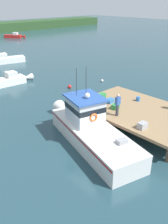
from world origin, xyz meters
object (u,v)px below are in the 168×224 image
at_px(crate_stack_mid_dock, 116,107).
at_px(moored_boat_far_left, 14,36).
at_px(moored_boat_far_right, 9,80).
at_px(crate_single_far, 110,101).
at_px(main_fishing_boat, 90,128).
at_px(deckhand_by_the_boat, 118,104).
at_px(crate_single_by_cleat, 142,125).
at_px(mooring_buoy_spare_mooring, 70,87).
at_px(moored_boat_outer_mooring, 6,60).
at_px(crate_stack_near_edge, 102,96).
at_px(bait_bucket, 138,99).
at_px(mooring_buoy_channel_marker, 102,81).

xyz_separation_m(crate_stack_mid_dock, moored_boat_far_left, (16.31, 46.06, -0.93)).
bearing_deg(moored_boat_far_right, crate_single_far, -80.50).
xyz_separation_m(main_fishing_boat, crate_stack_mid_dock, (3.27, 0.57, 0.38)).
relative_size(deckhand_by_the_boat, moored_boat_far_right, 0.29).
bearing_deg(moored_boat_far_left, crate_single_by_cleat, -109.45).
bearing_deg(moored_boat_far_left, main_fishing_boat, -112.78).
bearing_deg(mooring_buoy_spare_mooring, crate_stack_mid_dock, -106.90).
relative_size(moored_boat_outer_mooring, moored_boat_far_right, 1.06).
height_order(crate_stack_mid_dock, deckhand_by_the_boat, deckhand_by_the_boat).
relative_size(crate_stack_near_edge, moored_boat_far_right, 0.11).
distance_m(main_fishing_boat, deckhand_by_the_boat, 2.68).
relative_size(crate_single_far, crate_stack_mid_dock, 1.00).
relative_size(moored_boat_outer_mooring, mooring_buoy_spare_mooring, 15.42).
xyz_separation_m(crate_single_far, crate_stack_mid_dock, (-0.60, -1.08, 0.02)).
distance_m(crate_single_by_cleat, moored_boat_far_right, 17.27).
height_order(crate_stack_near_edge, deckhand_by_the_boat, deckhand_by_the_boat).
xyz_separation_m(crate_single_by_cleat, moored_boat_far_right, (-0.52, 17.23, -0.92)).
distance_m(crate_single_by_cleat, crate_stack_mid_dock, 3.31).
bearing_deg(bait_bucket, mooring_buoy_spare_mooring, 89.62).
relative_size(crate_stack_near_edge, mooring_buoy_channel_marker, 1.87).
height_order(moored_boat_far_left, mooring_buoy_channel_marker, moored_boat_far_left).
distance_m(crate_stack_near_edge, moored_boat_far_right, 12.18).
relative_size(crate_stack_near_edge, crate_single_far, 1.00).
xyz_separation_m(bait_bucket, mooring_buoy_channel_marker, (4.17, 7.85, -1.21)).
height_order(bait_bucket, deckhand_by_the_boat, deckhand_by_the_boat).
height_order(crate_single_far, deckhand_by_the_boat, deckhand_by_the_boat).
relative_size(crate_single_by_cleat, moored_boat_far_right, 0.11).
height_order(crate_single_by_cleat, moored_boat_far_right, crate_single_by_cleat).
bearing_deg(crate_single_far, moored_boat_far_left, 70.74).
relative_size(moored_boat_outer_mooring, mooring_buoy_channel_marker, 18.35).
xyz_separation_m(crate_single_far, moored_boat_outer_mooring, (2.28, 22.56, -0.86)).
bearing_deg(moored_boat_far_right, deckhand_by_the_boat, -87.08).
xyz_separation_m(crate_stack_near_edge, bait_bucket, (1.67, -2.42, -0.03)).
distance_m(crate_stack_mid_dock, moored_boat_outer_mooring, 23.83).
bearing_deg(deckhand_by_the_boat, crate_stack_near_edge, 61.10).
bearing_deg(moored_boat_outer_mooring, crate_single_far, -95.78).
bearing_deg(bait_bucket, moored_boat_far_right, 106.02).
bearing_deg(main_fishing_boat, bait_bucket, 3.48).
distance_m(crate_single_far, crate_stack_mid_dock, 1.24).
bearing_deg(moored_boat_far_left, moored_boat_outer_mooring, -120.93).
bearing_deg(crate_stack_mid_dock, moored_boat_far_right, 96.38).
bearing_deg(mooring_buoy_channel_marker, moored_boat_outer_mooring, 103.43).
height_order(crate_single_far, crate_single_by_cleat, crate_single_by_cleat).
height_order(crate_stack_near_edge, mooring_buoy_channel_marker, crate_stack_near_edge).
bearing_deg(main_fishing_boat, moored_boat_far_left, 67.22).
xyz_separation_m(crate_single_far, crate_single_by_cleat, (-1.66, -4.22, 0.03)).
height_order(main_fishing_boat, crate_stack_mid_dock, main_fishing_boat).
distance_m(main_fishing_boat, crate_stack_near_edge, 4.98).
bearing_deg(bait_bucket, main_fishing_boat, -176.52).
xyz_separation_m(bait_bucket, moored_boat_outer_mooring, (0.35, 23.86, -0.86)).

